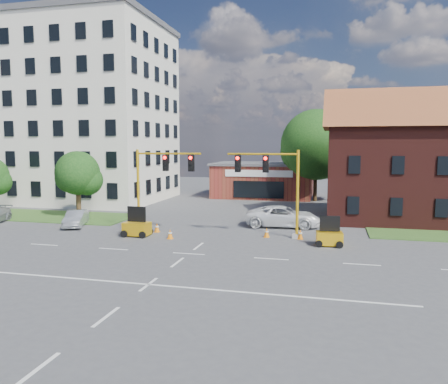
# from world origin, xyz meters

# --- Properties ---
(ground) EXTENTS (120.00, 120.00, 0.00)m
(ground) POSITION_xyz_m (0.00, 0.00, 0.00)
(ground) COLOR #474749
(ground) RESTS_ON ground
(grass_verge_nw) EXTENTS (22.00, 6.00, 0.08)m
(grass_verge_nw) POSITION_xyz_m (-20.00, 10.00, 0.04)
(grass_verge_nw) COLOR #315720
(grass_verge_nw) RESTS_ON ground
(lane_markings) EXTENTS (60.00, 36.00, 0.01)m
(lane_markings) POSITION_xyz_m (0.00, -3.00, 0.01)
(lane_markings) COLOR silver
(lane_markings) RESTS_ON ground
(office_block) EXTENTS (18.40, 15.40, 20.60)m
(office_block) POSITION_xyz_m (-20.00, 21.90, 10.31)
(office_block) COLOR silver
(office_block) RESTS_ON ground
(brick_shop) EXTENTS (12.40, 8.40, 4.30)m
(brick_shop) POSITION_xyz_m (0.00, 29.98, 2.16)
(brick_shop) COLOR maroon
(brick_shop) RESTS_ON ground
(tree_large) EXTENTS (8.56, 8.16, 10.62)m
(tree_large) POSITION_xyz_m (6.92, 27.08, 6.27)
(tree_large) COLOR #312012
(tree_large) RESTS_ON ground
(tree_nw_front) EXTENTS (4.16, 3.97, 5.99)m
(tree_nw_front) POSITION_xyz_m (-13.80, 10.58, 3.83)
(tree_nw_front) COLOR #312012
(tree_nw_front) RESTS_ON ground
(signal_mast_west) EXTENTS (5.30, 0.60, 6.20)m
(signal_mast_west) POSITION_xyz_m (-4.36, 6.00, 3.92)
(signal_mast_west) COLOR gray
(signal_mast_west) RESTS_ON ground
(signal_mast_east) EXTENTS (5.30, 0.60, 6.20)m
(signal_mast_east) POSITION_xyz_m (4.36, 6.00, 3.92)
(signal_mast_east) COLOR gray
(signal_mast_east) RESTS_ON ground
(trailer_west) EXTENTS (1.85, 1.28, 2.06)m
(trailer_west) POSITION_xyz_m (-5.23, 3.97, 0.64)
(trailer_west) COLOR yellow
(trailer_west) RESTS_ON ground
(trailer_east) EXTENTS (1.76, 1.27, 1.88)m
(trailer_east) POSITION_xyz_m (8.24, 4.16, 0.59)
(trailer_east) COLOR yellow
(trailer_east) RESTS_ON ground
(cone_a) EXTENTS (0.40, 0.40, 0.70)m
(cone_a) POSITION_xyz_m (-2.59, 3.70, 0.34)
(cone_a) COLOR orange
(cone_a) RESTS_ON ground
(cone_b) EXTENTS (0.40, 0.40, 0.70)m
(cone_b) POSITION_xyz_m (-4.40, 5.68, 0.34)
(cone_b) COLOR orange
(cone_b) RESTS_ON ground
(cone_c) EXTENTS (0.40, 0.40, 0.70)m
(cone_c) POSITION_xyz_m (6.26, 5.76, 0.34)
(cone_c) COLOR orange
(cone_c) RESTS_ON ground
(cone_d) EXTENTS (0.40, 0.40, 0.70)m
(cone_d) POSITION_xyz_m (3.89, 5.82, 0.34)
(cone_d) COLOR orange
(cone_d) RESTS_ON ground
(pickup_white) EXTENTS (6.05, 2.99, 1.65)m
(pickup_white) POSITION_xyz_m (4.61, 10.15, 0.83)
(pickup_white) COLOR white
(pickup_white) RESTS_ON ground
(sedan_silver_front) EXTENTS (2.64, 4.14, 1.29)m
(sedan_silver_front) POSITION_xyz_m (-11.61, 6.26, 0.64)
(sedan_silver_front) COLOR #A3A6AA
(sedan_silver_front) RESTS_ON ground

